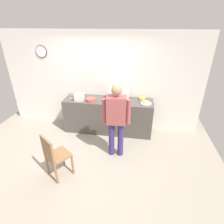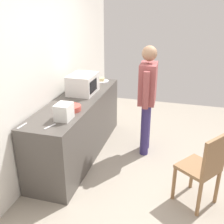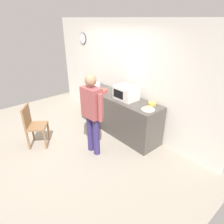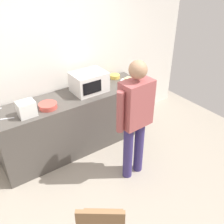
% 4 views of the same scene
% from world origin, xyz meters
% --- Properties ---
extents(ground_plane, '(6.00, 6.00, 0.00)m').
position_xyz_m(ground_plane, '(0.00, 0.00, 0.00)').
color(ground_plane, '#9E9384').
extents(back_wall, '(5.40, 0.13, 2.60)m').
position_xyz_m(back_wall, '(-0.01, 1.60, 1.30)').
color(back_wall, silver).
rests_on(back_wall, ground_plane).
extents(kitchen_counter, '(2.34, 0.62, 0.92)m').
position_xyz_m(kitchen_counter, '(0.27, 1.22, 0.46)').
color(kitchen_counter, '#4C4742').
rests_on(kitchen_counter, ground_plane).
extents(microwave, '(0.50, 0.39, 0.30)m').
position_xyz_m(microwave, '(0.55, 1.23, 1.07)').
color(microwave, silver).
rests_on(microwave, kitchen_counter).
extents(sandwich_plate, '(0.27, 0.27, 0.07)m').
position_xyz_m(sandwich_plate, '(1.25, 1.16, 0.94)').
color(sandwich_plate, white).
rests_on(sandwich_plate, kitchen_counter).
extents(salad_bowl, '(0.25, 0.25, 0.07)m').
position_xyz_m(salad_bowl, '(-0.17, 1.11, 0.96)').
color(salad_bowl, '#C64C42').
rests_on(salad_bowl, kitchen_counter).
extents(cereal_bowl, '(0.17, 0.17, 0.06)m').
position_xyz_m(cereal_bowl, '(1.15, 1.40, 0.95)').
color(cereal_bowl, gold).
rests_on(cereal_bowl, kitchen_counter).
extents(toaster, '(0.22, 0.18, 0.20)m').
position_xyz_m(toaster, '(-0.46, 1.08, 1.02)').
color(toaster, silver).
rests_on(toaster, kitchen_counter).
extents(fork_utensil, '(0.17, 0.08, 0.01)m').
position_xyz_m(fork_utensil, '(-0.70, 1.15, 0.93)').
color(fork_utensil, silver).
rests_on(fork_utensil, kitchen_counter).
extents(spoon_utensil, '(0.17, 0.03, 0.01)m').
position_xyz_m(spoon_utensil, '(-0.77, 1.47, 0.93)').
color(spoon_utensil, silver).
rests_on(spoon_utensil, kitchen_counter).
extents(person_standing, '(0.59, 0.26, 1.69)m').
position_xyz_m(person_standing, '(0.62, 0.23, 0.98)').
color(person_standing, navy).
rests_on(person_standing, ground_plane).
extents(wooden_chair, '(0.56, 0.56, 0.94)m').
position_xyz_m(wooden_chair, '(-0.43, -0.60, 0.52)').
color(wooden_chair, olive).
rests_on(wooden_chair, ground_plane).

